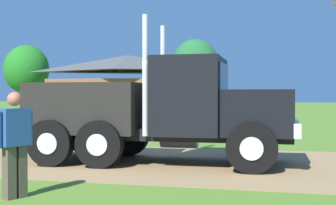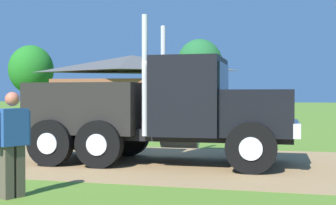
{
  "view_description": "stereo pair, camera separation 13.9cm",
  "coord_description": "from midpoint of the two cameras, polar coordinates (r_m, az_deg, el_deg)",
  "views": [
    {
      "loc": [
        3.81,
        -11.45,
        1.71
      ],
      "look_at": [
        1.03,
        -0.19,
        1.52
      ],
      "focal_mm": 49.47,
      "sensor_mm": 36.0,
      "label": 1
    },
    {
      "loc": [
        3.95,
        -11.42,
        1.71
      ],
      "look_at": [
        1.03,
        -0.19,
        1.52
      ],
      "focal_mm": 49.47,
      "sensor_mm": 36.0,
      "label": 2
    }
  ],
  "objects": [
    {
      "name": "tree_mid",
      "position": [
        54.28,
        3.99,
        4.71
      ],
      "size": [
        5.36,
        5.36,
        8.26
      ],
      "color": "#513823",
      "rests_on": "ground_plane"
    },
    {
      "name": "visitor_far_side",
      "position": [
        18.21,
        -14.74,
        -1.37
      ],
      "size": [
        0.35,
        0.67,
        1.78
      ],
      "color": "#264C8C",
      "rests_on": "ground_plane"
    },
    {
      "name": "visitor_walking_mid",
      "position": [
        8.09,
        -18.15,
        -4.37
      ],
      "size": [
        0.44,
        0.62,
        1.76
      ],
      "color": "#264C8C",
      "rests_on": "ground_plane"
    },
    {
      "name": "ground_plane",
      "position": [
        12.2,
        -4.16,
        -7.13
      ],
      "size": [
        200.0,
        200.0,
        0.0
      ],
      "primitive_type": "plane",
      "color": "#557B27"
    },
    {
      "name": "tree_left",
      "position": [
        49.11,
        -16.43,
        3.9
      ],
      "size": [
        4.5,
        4.5,
        6.78
      ],
      "color": "#513823",
      "rests_on": "ground_plane"
    },
    {
      "name": "truck_foreground_white",
      "position": [
        11.67,
        -0.95,
        -1.11
      ],
      "size": [
        6.84,
        2.75,
        3.58
      ],
      "color": "black",
      "rests_on": "ground_plane"
    },
    {
      "name": "dirt_track",
      "position": [
        12.19,
        -4.16,
        -7.11
      ],
      "size": [
        120.0,
        6.25,
        0.01
      ],
      "primitive_type": "cube",
      "color": "#9D7B4E",
      "rests_on": "ground_plane"
    },
    {
      "name": "shed_building",
      "position": [
        41.3,
        -4.42,
        2.1
      ],
      "size": [
        13.98,
        7.5,
        5.25
      ],
      "color": "brown",
      "rests_on": "ground_plane"
    }
  ]
}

